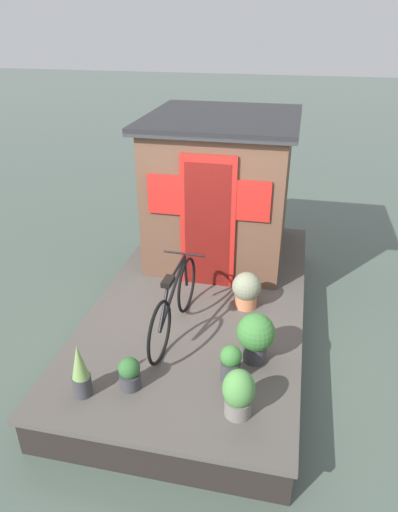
% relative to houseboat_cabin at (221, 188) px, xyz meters
% --- Properties ---
extents(ground_plane, '(60.00, 60.00, 0.00)m').
position_rel_houseboat_cabin_xyz_m(ground_plane, '(-1.33, 0.00, -1.53)').
color(ground_plane, '#47564C').
extents(houseboat_deck, '(4.88, 2.61, 0.48)m').
position_rel_houseboat_cabin_xyz_m(houseboat_deck, '(-1.33, 0.00, -1.29)').
color(houseboat_deck, '#4C4742').
rests_on(houseboat_deck, ground_plane).
extents(houseboat_cabin, '(2.18, 2.08, 2.07)m').
position_rel_houseboat_cabin_xyz_m(houseboat_cabin, '(0.00, 0.00, 0.00)').
color(houseboat_cabin, brown).
rests_on(houseboat_cabin, houseboat_deck).
extents(bicycle, '(1.68, 0.50, 0.83)m').
position_rel_houseboat_cabin_xyz_m(bicycle, '(-2.14, 0.15, -0.66)').
color(bicycle, black).
rests_on(bicycle, houseboat_deck).
extents(potted_plant_geranium, '(0.22, 0.22, 0.41)m').
position_rel_houseboat_cabin_xyz_m(potted_plant_geranium, '(-2.79, -0.60, -0.83)').
color(potted_plant_geranium, '#38383D').
rests_on(potted_plant_geranium, houseboat_deck).
extents(potted_plant_thyme, '(0.40, 0.40, 0.55)m').
position_rel_houseboat_cabin_xyz_m(potted_plant_thyme, '(-2.43, -0.80, -0.74)').
color(potted_plant_thyme, '#38383D').
rests_on(potted_plant_thyme, houseboat_deck).
extents(potted_plant_ivy, '(0.36, 0.36, 0.47)m').
position_rel_houseboat_cabin_xyz_m(potted_plant_ivy, '(-1.44, -0.59, -0.80)').
color(potted_plant_ivy, '#C6754C').
rests_on(potted_plant_ivy, houseboat_deck).
extents(potted_plant_basil, '(0.22, 0.22, 0.34)m').
position_rel_houseboat_cabin_xyz_m(potted_plant_basil, '(-3.11, 0.35, -0.88)').
color(potted_plant_basil, '#38383D').
rests_on(potted_plant_basil, houseboat_deck).
extents(potted_plant_sage, '(0.18, 0.18, 0.59)m').
position_rel_houseboat_cabin_xyz_m(potted_plant_sage, '(-3.30, 0.77, -0.77)').
color(potted_plant_sage, '#38383D').
rests_on(potted_plant_sage, houseboat_deck).
extents(potted_plant_mint, '(0.30, 0.30, 0.50)m').
position_rel_houseboat_cabin_xyz_m(potted_plant_mint, '(-3.23, -0.74, -0.79)').
color(potted_plant_mint, slate).
rests_on(potted_plant_mint, houseboat_deck).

